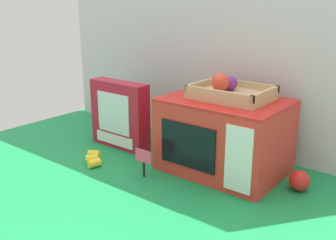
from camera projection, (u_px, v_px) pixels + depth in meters
ground_plane at (176, 159)px, 1.52m from camera, size 1.70×1.70×0.00m
display_back_panel at (213, 57)px, 1.59m from camera, size 1.61×0.03×0.74m
toy_microwave at (224, 135)px, 1.39m from camera, size 0.41×0.31×0.26m
food_groups_crate at (230, 92)px, 1.35m from camera, size 0.26×0.20×0.09m
cookie_set_box at (120, 115)px, 1.62m from camera, size 0.27×0.07×0.28m
price_sign at (143, 159)px, 1.35m from camera, size 0.07×0.01×0.10m
loose_toy_banana at (93, 159)px, 1.48m from camera, size 0.11×0.11×0.03m
loose_toy_apple at (299, 181)px, 1.26m from camera, size 0.07×0.07×0.07m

